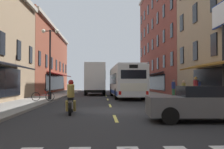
{
  "coord_description": "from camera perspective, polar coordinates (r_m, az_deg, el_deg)",
  "views": [
    {
      "loc": [
        -0.62,
        -15.1,
        1.51
      ],
      "look_at": [
        0.45,
        10.95,
        2.3
      ],
      "focal_mm": 43.92,
      "sensor_mm": 36.0,
      "label": 1
    }
  ],
  "objects": [
    {
      "name": "pedestrian_mid",
      "position": [
        25.42,
        14.68,
        -2.94
      ],
      "size": [
        0.36,
        0.36,
        1.58
      ],
      "rotation": [
        0.0,
        0.0,
        2.5
      ],
      "color": "#B29947",
      "rests_on": "sidewalk_right"
    },
    {
      "name": "lane_centre_dashes",
      "position": [
        14.94,
        0.04,
        -7.52
      ],
      "size": [
        0.14,
        73.9,
        0.01
      ],
      "color": "#DBCC4C",
      "rests_on": "ground"
    },
    {
      "name": "pedestrian_near",
      "position": [
        21.27,
        17.08,
        -2.73
      ],
      "size": [
        0.5,
        0.36,
        1.82
      ],
      "rotation": [
        0.0,
        0.0,
        1.54
      ],
      "color": "navy",
      "rests_on": "sidewalk_right"
    },
    {
      "name": "billboard_sign",
      "position": [
        18.78,
        22.13,
        9.58
      ],
      "size": [
        0.4,
        3.15,
        6.51
      ],
      "color": "black",
      "rests_on": "sidewalk_right"
    },
    {
      "name": "transit_bus",
      "position": [
        27.62,
        2.84,
        -1.4
      ],
      "size": [
        2.81,
        11.58,
        3.17
      ],
      "color": "silver",
      "rests_on": "ground"
    },
    {
      "name": "box_truck",
      "position": [
        33.73,
        -3.58,
        -0.93
      ],
      "size": [
        2.58,
        6.77,
        3.83
      ],
      "color": "#B21E19",
      "rests_on": "ground"
    },
    {
      "name": "bicycle_near",
      "position": [
        21.29,
        -14.18,
        -4.39
      ],
      "size": [
        1.71,
        0.48,
        0.91
      ],
      "color": "black",
      "rests_on": "sidewalk_left"
    },
    {
      "name": "sidewalk_left",
      "position": [
        16.06,
        -21.69,
        -6.76
      ],
      "size": [
        3.0,
        80.0,
        0.14
      ],
      "primitive_type": "cube",
      "color": "gray",
      "rests_on": "ground"
    },
    {
      "name": "sedan_near",
      "position": [
        11.37,
        19.54,
        -5.63
      ],
      "size": [
        4.79,
        2.13,
        1.39
      ],
      "color": "#515154",
      "rests_on": "ground"
    },
    {
      "name": "pedestrian_far",
      "position": [
        26.06,
        12.68,
        -2.79
      ],
      "size": [
        0.36,
        0.36,
        1.69
      ],
      "rotation": [
        0.0,
        0.0,
        4.76
      ],
      "color": "#33663F",
      "rests_on": "sidewalk_right"
    },
    {
      "name": "street_lamp_twin",
      "position": [
        23.11,
        -12.79,
        2.85
      ],
      "size": [
        1.42,
        0.32,
        5.8
      ],
      "color": "black",
      "rests_on": "sidewalk_left"
    },
    {
      "name": "motorcycle_rider",
      "position": [
        13.42,
        -8.56,
        -5.14
      ],
      "size": [
        0.62,
        2.07,
        1.66
      ],
      "color": "black",
      "rests_on": "ground"
    },
    {
      "name": "sedan_mid",
      "position": [
        43.45,
        -3.06,
        -2.79
      ],
      "size": [
        1.99,
        4.51,
        1.36
      ],
      "color": "silver",
      "rests_on": "ground"
    },
    {
      "name": "sidewalk_right",
      "position": [
        16.51,
        21.07,
        -6.62
      ],
      "size": [
        3.0,
        80.0,
        0.14
      ],
      "primitive_type": "cube",
      "color": "gray",
      "rests_on": "ground"
    },
    {
      "name": "ground_plane",
      "position": [
        15.19,
        0.0,
        -7.63
      ],
      "size": [
        34.8,
        80.0,
        0.1
      ],
      "primitive_type": "cube",
      "color": "#28282B"
    }
  ]
}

